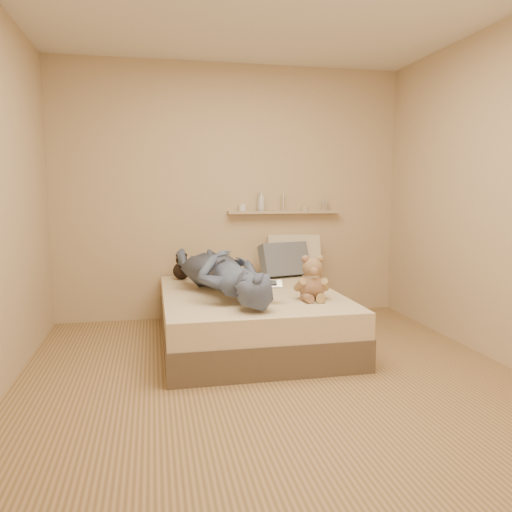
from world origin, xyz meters
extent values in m
plane|color=#A17E53|center=(0.00, 0.00, 0.00)|extent=(3.80, 3.80, 0.00)
plane|color=tan|center=(0.00, 1.90, 1.30)|extent=(3.60, 0.00, 3.60)
plane|color=tan|center=(0.00, -1.90, 1.30)|extent=(3.60, 0.00, 3.60)
plane|color=tan|center=(1.80, 0.00, 1.30)|extent=(0.00, 3.80, 3.80)
cube|color=brown|center=(0.00, 0.93, 0.12)|extent=(1.50, 1.90, 0.25)
cube|color=beige|center=(0.00, 0.93, 0.35)|extent=(1.48, 1.88, 0.20)
cube|color=silver|center=(0.07, 0.44, 0.60)|extent=(0.18, 0.09, 0.06)
cube|color=black|center=(0.07, 0.43, 0.62)|extent=(0.10, 0.05, 0.03)
sphere|color=#926F50|center=(0.43, 0.53, 0.56)|extent=(0.22, 0.22, 0.22)
sphere|color=#8D6B4D|center=(0.43, 0.51, 0.71)|extent=(0.16, 0.16, 0.16)
sphere|color=#946B51|center=(0.37, 0.52, 0.78)|extent=(0.06, 0.06, 0.06)
sphere|color=#9E8256|center=(0.49, 0.50, 0.78)|extent=(0.06, 0.06, 0.06)
sphere|color=#937151|center=(0.42, 0.44, 0.70)|extent=(0.07, 0.07, 0.07)
cylinder|color=#9D7E53|center=(0.33, 0.51, 0.58)|extent=(0.08, 0.15, 0.13)
cylinder|color=#A28856|center=(0.53, 0.48, 0.58)|extent=(0.12, 0.16, 0.13)
cylinder|color=#8C634B|center=(0.37, 0.44, 0.48)|extent=(0.08, 0.15, 0.07)
cylinder|color=#A08555|center=(0.47, 0.42, 0.48)|extent=(0.11, 0.16, 0.07)
cylinder|color=beige|center=(0.43, 0.51, 0.64)|extent=(0.13, 0.13, 0.02)
sphere|color=black|center=(-0.54, 1.66, 0.54)|extent=(0.17, 0.17, 0.17)
sphere|color=black|center=(-0.54, 1.66, 0.64)|extent=(0.11, 0.11, 0.11)
sphere|color=black|center=(-0.58, 1.65, 0.69)|extent=(0.04, 0.04, 0.04)
sphere|color=black|center=(-0.51, 1.66, 0.69)|extent=(0.04, 0.04, 0.04)
cube|color=beige|center=(0.64, 1.76, 0.65)|extent=(0.57, 0.33, 0.43)
cube|color=slate|center=(0.50, 1.62, 0.62)|extent=(0.54, 0.35, 0.37)
imported|color=#46556E|center=(-0.25, 0.88, 0.64)|extent=(0.91, 1.71, 0.39)
cube|color=tan|center=(0.55, 1.84, 1.10)|extent=(1.20, 0.12, 0.03)
cylinder|color=silver|center=(0.10, 1.84, 1.15)|extent=(0.08, 0.08, 0.07)
imported|color=silver|center=(0.30, 1.84, 1.22)|extent=(0.10, 0.10, 0.21)
cylinder|color=silver|center=(0.54, 1.84, 1.20)|extent=(0.03, 0.03, 0.17)
cylinder|color=beige|center=(0.78, 1.84, 1.14)|extent=(0.07, 0.07, 0.05)
imported|color=#B9B9BD|center=(1.00, 1.84, 1.18)|extent=(0.09, 0.09, 0.14)
camera|label=1|loc=(-0.81, -3.26, 1.33)|focal=35.00mm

